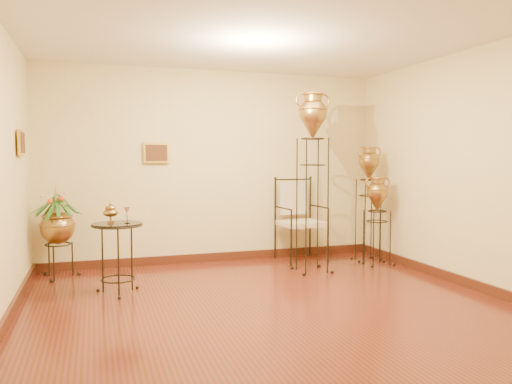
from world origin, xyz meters
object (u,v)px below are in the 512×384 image
object	(u,v)px
amphora_mid	(368,203)
side_table	(118,257)
amphora_tall	(312,180)
planter_urn	(57,223)
armchair	(301,220)

from	to	relation	value
amphora_mid	side_table	bearing A→B (deg)	-169.32
amphora_tall	planter_urn	distance (m)	3.34
amphora_tall	side_table	world-z (taller)	amphora_tall
side_table	amphora_tall	bearing A→B (deg)	7.22
amphora_mid	armchair	world-z (taller)	amphora_mid
armchair	side_table	xyz separation A→B (m)	(-2.67, -0.98, -0.20)
amphora_mid	armchair	distance (m)	1.02
planter_urn	side_table	bearing A→B (deg)	-55.60
armchair	side_table	world-z (taller)	armchair
amphora_mid	planter_urn	size ratio (longest dim) A/B	1.38
amphora_mid	planter_urn	bearing A→B (deg)	175.70
amphora_mid	amphora_tall	bearing A→B (deg)	-161.42
planter_urn	amphora_mid	bearing A→B (deg)	-4.30
amphora_mid	side_table	distance (m)	3.70
planter_urn	armchair	distance (m)	3.36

